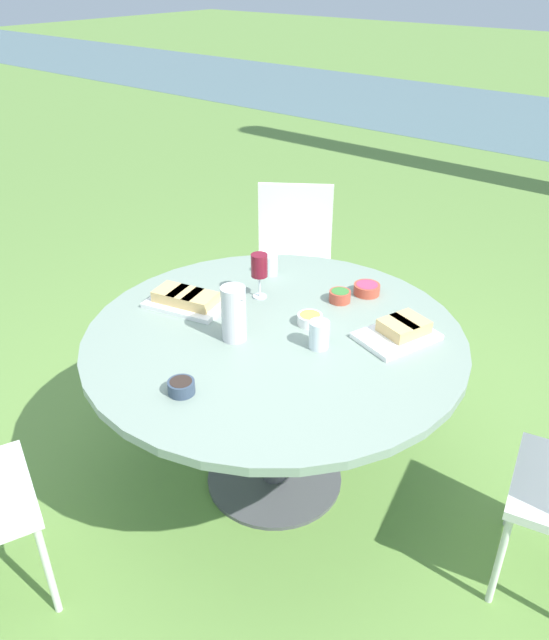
{
  "coord_description": "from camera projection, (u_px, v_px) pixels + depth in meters",
  "views": [
    {
      "loc": [
        1.3,
        -1.59,
        2.03
      ],
      "look_at": [
        0.0,
        0.0,
        0.82
      ],
      "focal_mm": 35.0,
      "sensor_mm": 36.0,
      "label": 1
    }
  ],
  "objects": [
    {
      "name": "handbag",
      "position": [
        161.0,
        324.0,
        3.72
      ],
      "size": [
        0.3,
        0.14,
        0.37
      ],
      "color": "#232328",
      "rests_on": "ground_plane"
    },
    {
      "name": "cup_water_near",
      "position": [
        319.0,
        335.0,
        2.3
      ],
      "size": [
        0.08,
        0.08,
        0.11
      ],
      "color": "silver",
      "rests_on": "dining_table"
    },
    {
      "name": "platter_charcuterie",
      "position": [
        400.0,
        331.0,
        2.37
      ],
      "size": [
        0.29,
        0.34,
        0.07
      ],
      "color": "white",
      "rests_on": "dining_table"
    },
    {
      "name": "bowl_salad",
      "position": [
        340.0,
        296.0,
        2.62
      ],
      "size": [
        0.09,
        0.09,
        0.05
      ],
      "color": "#B74733",
      "rests_on": "dining_table"
    },
    {
      "name": "bowl_dip_red",
      "position": [
        367.0,
        288.0,
        2.68
      ],
      "size": [
        0.11,
        0.11,
        0.05
      ],
      "color": "#B74733",
      "rests_on": "dining_table"
    },
    {
      "name": "cup_water_far",
      "position": [
        271.0,
        265.0,
        2.84
      ],
      "size": [
        0.06,
        0.06,
        0.09
      ],
      "color": "silver",
      "rests_on": "dining_table"
    },
    {
      "name": "platter_bread_main",
      "position": [
        186.0,
        300.0,
        2.59
      ],
      "size": [
        0.36,
        0.26,
        0.07
      ],
      "color": "white",
      "rests_on": "dining_table"
    },
    {
      "name": "wine_glass",
      "position": [
        259.0,
        267.0,
        2.6
      ],
      "size": [
        0.07,
        0.07,
        0.2
      ],
      "color": "silver",
      "rests_on": "dining_table"
    },
    {
      "name": "ground_plane",
      "position": [
        274.0,
        478.0,
        2.8
      ],
      "size": [
        40.0,
        40.0,
        0.0
      ],
      "primitive_type": "plane",
      "color": "#668E42"
    },
    {
      "name": "chair_near_left",
      "position": [
        294.0,
        250.0,
        3.68
      ],
      "size": [
        0.6,
        0.6,
        0.89
      ],
      "color": "silver",
      "rests_on": "ground_plane"
    },
    {
      "name": "water_pitcher",
      "position": [
        234.0,
        313.0,
        2.33
      ],
      "size": [
        0.1,
        0.09,
        0.22
      ],
      "color": "silver",
      "rests_on": "dining_table"
    },
    {
      "name": "bowl_olives",
      "position": [
        182.0,
        387.0,
        2.07
      ],
      "size": [
        0.09,
        0.09,
        0.05
      ],
      "color": "#334256",
      "rests_on": "dining_table"
    },
    {
      "name": "dining_table",
      "position": [
        274.0,
        356.0,
        2.47
      ],
      "size": [
        1.48,
        1.48,
        0.76
      ],
      "color": "#4C4C51",
      "rests_on": "ground_plane"
    },
    {
      "name": "bowl_fries",
      "position": [
        310.0,
        319.0,
        2.46
      ],
      "size": [
        0.1,
        0.1,
        0.04
      ],
      "color": "white",
      "rests_on": "dining_table"
    }
  ]
}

